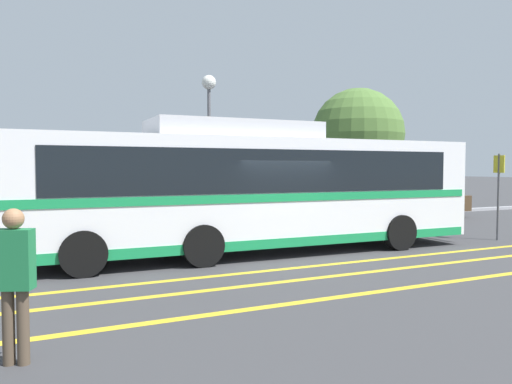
# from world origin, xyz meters

# --- Properties ---
(ground_plane) EXTENTS (220.00, 220.00, 0.00)m
(ground_plane) POSITION_xyz_m (0.00, 0.00, 0.00)
(ground_plane) COLOR #38383A
(lane_strip_0) EXTENTS (32.67, 0.20, 0.01)m
(lane_strip_0) POSITION_xyz_m (-0.27, -1.72, 0.00)
(lane_strip_0) COLOR gold
(lane_strip_0) RESTS_ON ground_plane
(lane_strip_1) EXTENTS (32.67, 0.20, 0.01)m
(lane_strip_1) POSITION_xyz_m (-0.27, -2.83, 0.00)
(lane_strip_1) COLOR gold
(lane_strip_1) RESTS_ON ground_plane
(lane_strip_2) EXTENTS (32.67, 0.20, 0.01)m
(lane_strip_2) POSITION_xyz_m (-0.27, -4.32, 0.00)
(lane_strip_2) COLOR gold
(lane_strip_2) RESTS_ON ground_plane
(curb_strip) EXTENTS (40.67, 0.36, 0.15)m
(curb_strip) POSITION_xyz_m (-0.27, 7.42, 0.07)
(curb_strip) COLOR #99999E
(curb_strip) RESTS_ON ground_plane
(transit_bus) EXTENTS (13.04, 2.89, 3.54)m
(transit_bus) POSITION_xyz_m (-0.29, 0.48, 1.78)
(transit_bus) COLOR white
(transit_bus) RESTS_ON ground_plane
(parked_car_1) EXTENTS (4.72, 2.14, 1.53)m
(parked_car_1) POSITION_xyz_m (-6.51, 6.11, 0.76)
(parked_car_1) COLOR #4C3823
(parked_car_1) RESTS_ON ground_plane
(parked_car_2) EXTENTS (4.59, 2.11, 1.41)m
(parked_car_2) POSITION_xyz_m (-0.73, 5.86, 0.73)
(parked_car_2) COLOR silver
(parked_car_2) RESTS_ON ground_plane
(parked_car_3) EXTENTS (4.35, 1.97, 1.34)m
(parked_car_3) POSITION_xyz_m (4.57, 5.81, 0.68)
(parked_car_3) COLOR silver
(parked_car_3) RESTS_ON ground_plane
(parked_car_4) EXTENTS (4.56, 2.18, 1.56)m
(parked_car_4) POSITION_xyz_m (10.97, 5.99, 0.78)
(parked_car_4) COLOR #4C3823
(parked_car_4) RESTS_ON ground_plane
(pedestrian_0) EXTENTS (0.47, 0.37, 1.85)m
(pedestrian_0) POSITION_xyz_m (-6.17, -5.19, 1.06)
(pedestrian_0) COLOR brown
(pedestrian_0) RESTS_ON ground_plane
(bus_stop_sign) EXTENTS (0.07, 0.40, 2.78)m
(bus_stop_sign) POSITION_xyz_m (7.81, -0.68, 1.74)
(bus_stop_sign) COLOR #59595E
(bus_stop_sign) RESTS_ON ground_plane
(street_lamp) EXTENTS (0.60, 0.60, 6.19)m
(street_lamp) POSITION_xyz_m (1.26, 8.12, 4.84)
(street_lamp) COLOR #59595E
(street_lamp) RESTS_ON ground_plane
(tree_1) EXTENTS (4.84, 4.84, 6.53)m
(tree_1) POSITION_xyz_m (10.27, 9.81, 4.10)
(tree_1) COLOR #513823
(tree_1) RESTS_ON ground_plane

